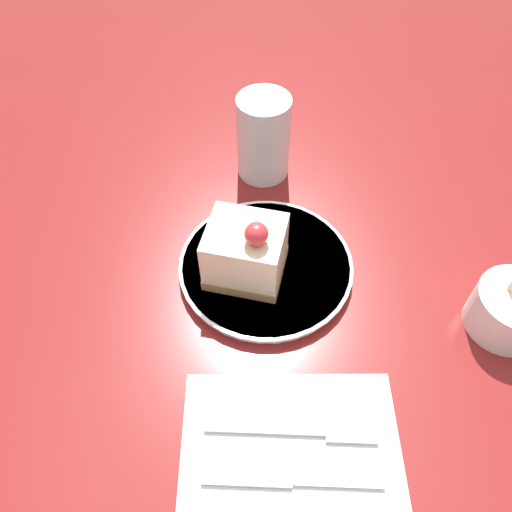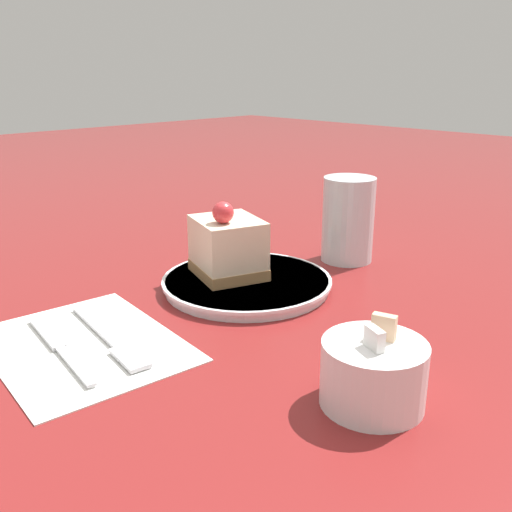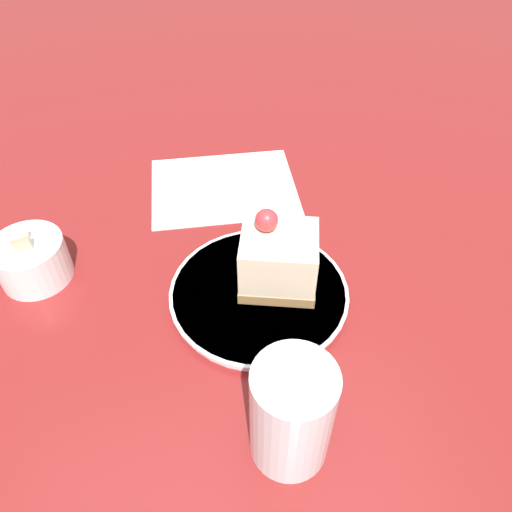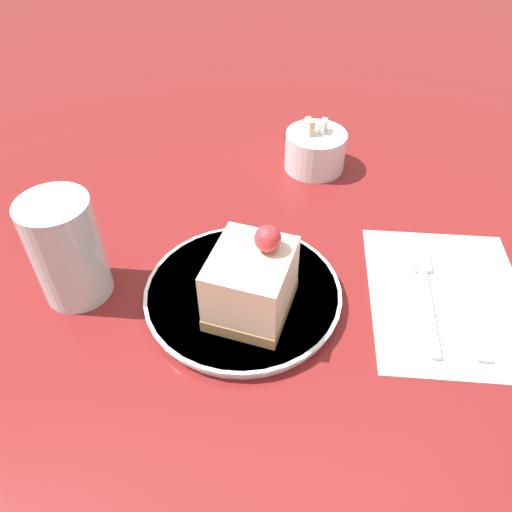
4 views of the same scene
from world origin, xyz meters
TOP-DOWN VIEW (x-y plane):
  - ground_plane at (0.00, 0.00)m, footprint 4.00×4.00m
  - plate at (-0.04, 0.03)m, footprint 0.22×0.22m
  - cake_slice at (-0.03, 0.01)m, footprint 0.10×0.11m
  - napkin at (0.19, 0.02)m, footprint 0.19×0.24m
  - fork at (0.17, 0.04)m, footprint 0.04×0.18m
  - knife at (0.21, 0.00)m, footprint 0.04×0.17m
  - sugar_bowl at (0.07, 0.29)m, footprint 0.09×0.09m
  - drinking_glass at (-0.22, 0.04)m, footprint 0.08×0.08m

SIDE VIEW (x-z plane):
  - ground_plane at x=0.00m, z-range 0.00..0.00m
  - napkin at x=0.19m, z-range 0.00..0.00m
  - knife at x=0.21m, z-range 0.00..0.01m
  - fork at x=0.17m, z-range 0.00..0.01m
  - plate at x=-0.04m, z-range 0.00..0.02m
  - sugar_bowl at x=0.07m, z-range -0.01..0.07m
  - cake_slice at x=-0.03m, z-range 0.00..0.10m
  - drinking_glass at x=-0.22m, z-range 0.00..0.12m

